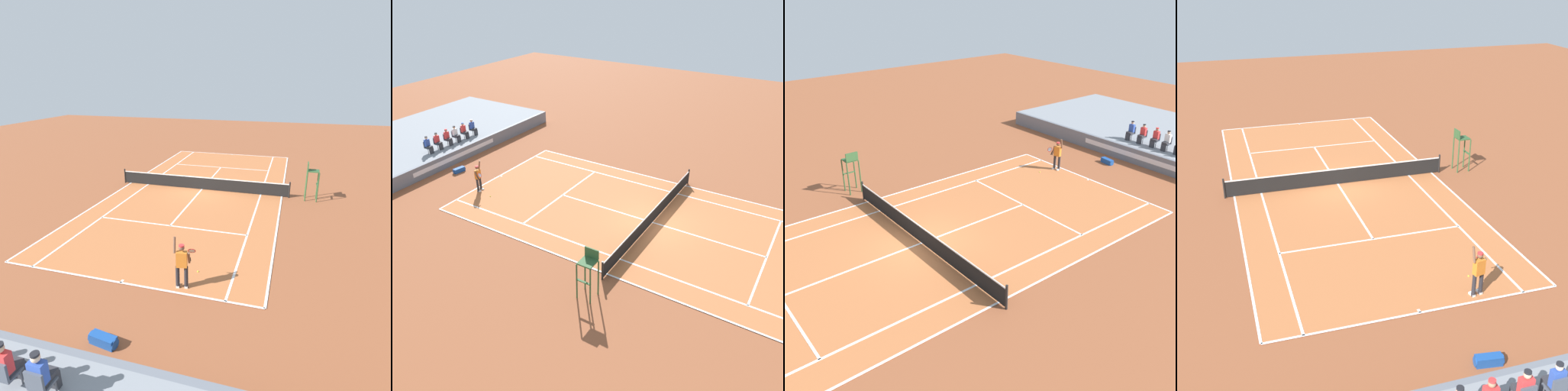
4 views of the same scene
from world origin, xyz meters
TOP-DOWN VIEW (x-y plane):
  - ground_plane at (0.00, 0.00)m, footprint 80.00×80.00m
  - court at (0.00, 0.00)m, footprint 11.08×23.88m
  - net at (0.00, 0.00)m, footprint 11.98×0.10m
  - barrier_wall at (0.00, 16.26)m, footprint 22.59×0.25m
  - spectator_seated_0 at (-1.30, 17.50)m, footprint 0.44×0.60m
  - spectator_seated_1 at (-0.41, 17.50)m, footprint 0.44×0.60m
  - spectator_seated_2 at (0.56, 17.50)m, footprint 0.44×0.60m
  - spectator_seated_3 at (1.38, 17.50)m, footprint 0.44×0.60m
  - tennis_player at (-2.38, 11.49)m, footprint 0.74×0.73m
  - tennis_ball at (-2.65, 10.32)m, footprint 0.07×0.07m
  - umpire_chair at (-7.22, 0.00)m, footprint 0.77×0.77m
  - equipment_bag at (-1.03, 14.87)m, footprint 0.94×0.45m

SIDE VIEW (x-z plane):
  - ground_plane at x=0.00m, z-range 0.00..0.00m
  - court at x=0.00m, z-range 0.00..0.02m
  - tennis_ball at x=-2.65m, z-range 0.00..0.07m
  - equipment_bag at x=-1.03m, z-range 0.00..0.32m
  - barrier_wall at x=0.00m, z-range 0.00..1.02m
  - net at x=0.00m, z-range -0.01..1.06m
  - tennis_player at x=-2.38m, z-range -0.05..2.04m
  - umpire_chair at x=-7.22m, z-range 0.34..2.78m
  - spectator_seated_0 at x=-1.30m, z-range 1.00..2.27m
  - spectator_seated_1 at x=-0.41m, z-range 1.00..2.27m
  - spectator_seated_2 at x=0.56m, z-range 1.00..2.27m
  - spectator_seated_3 at x=1.38m, z-range 1.00..2.27m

